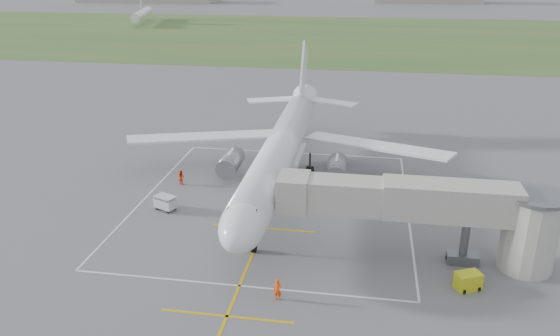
% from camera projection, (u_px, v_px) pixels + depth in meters
% --- Properties ---
extents(ground, '(700.00, 700.00, 0.00)m').
position_uv_depth(ground, '(280.00, 188.00, 61.84)').
color(ground, '#555557').
rests_on(ground, ground).
extents(grass_strip, '(700.00, 120.00, 0.02)m').
position_uv_depth(grass_strip, '(343.00, 36.00, 181.46)').
color(grass_strip, '#345625').
rests_on(grass_strip, ground).
extents(apron_markings, '(28.20, 60.00, 0.01)m').
position_uv_depth(apron_markings, '(271.00, 210.00, 56.49)').
color(apron_markings, '#CE9F0C').
rests_on(apron_markings, ground).
extents(airliner, '(38.93, 46.75, 13.52)m').
position_uv_depth(airliner, '(281.00, 149.00, 60.95)').
color(airliner, silver).
rests_on(airliner, ground).
extents(jet_bridge, '(23.40, 5.00, 7.20)m').
position_uv_depth(jet_bridge, '(440.00, 211.00, 45.34)').
color(jet_bridge, '#A9A698').
rests_on(jet_bridge, ground).
extents(gpu_unit, '(2.24, 1.94, 1.43)m').
position_uv_depth(gpu_unit, '(468.00, 281.00, 42.81)').
color(gpu_unit, gold).
rests_on(gpu_unit, ground).
extents(baggage_cart, '(2.53, 2.08, 1.52)m').
position_uv_depth(baggage_cart, '(165.00, 203.00, 56.27)').
color(baggage_cart, '#B8B8B8').
rests_on(baggage_cart, ground).
extents(ramp_worker_nose, '(0.69, 0.51, 1.74)m').
position_uv_depth(ramp_worker_nose, '(278.00, 290.00, 41.41)').
color(ramp_worker_nose, '#FF4508').
rests_on(ramp_worker_nose, ground).
extents(ramp_worker_wing, '(1.01, 0.92, 1.69)m').
position_uv_depth(ramp_worker_wing, '(181.00, 177.00, 62.65)').
color(ramp_worker_wing, '#EF3207').
rests_on(ramp_worker_wing, ground).
extents(distant_aircraft, '(197.56, 61.39, 8.85)m').
position_uv_depth(distant_aircraft, '(380.00, 14.00, 214.22)').
color(distant_aircraft, silver).
rests_on(distant_aircraft, ground).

